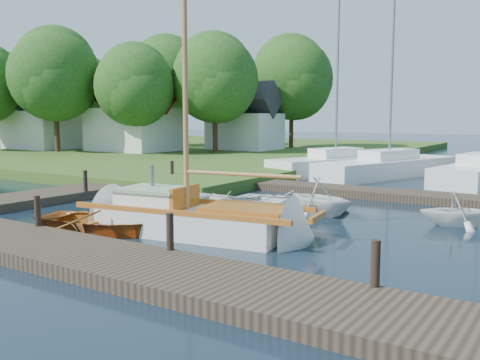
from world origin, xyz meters
The scene contains 29 objects.
ground centered at (0.00, 0.00, 0.00)m, with size 160.00×160.00×0.00m, color black.
near_dock centered at (0.00, -6.00, 0.15)m, with size 18.00×2.20×0.30m, color #2C241B.
left_dock centered at (-8.00, 2.00, 0.15)m, with size 2.20×18.00×0.30m, color #2C241B.
far_dock centered at (2.00, 6.50, 0.15)m, with size 14.00×1.60×0.30m, color #2C241B.
shore centered at (-28.00, 22.00, 0.25)m, with size 50.00×40.00×0.50m, color #32571D.
mooring_post_1 centered at (-3.00, -5.00, 0.70)m, with size 0.16×0.16×0.80m, color black.
mooring_post_2 centered at (1.50, -5.00, 0.70)m, with size 0.16×0.16×0.80m, color black.
mooring_post_3 centered at (6.00, -5.00, 0.70)m, with size 0.16×0.16×0.80m, color black.
mooring_post_4 centered at (-7.00, 0.00, 0.70)m, with size 0.16×0.16×0.80m, color black.
mooring_post_5 centered at (-7.00, 5.00, 0.70)m, with size 0.16×0.16×0.80m, color black.
sailboat centered at (0.32, -2.48, 0.34)m, with size 7.36×3.00×9.83m.
dinghy centered at (-1.94, -3.56, 0.41)m, with size 2.84×3.98×0.82m, color #904F0D.
tender_a centered at (-1.57, 1.21, 0.34)m, with size 2.33×3.27×0.68m, color white.
tender_b centered at (1.81, 1.91, 0.66)m, with size 2.16×2.50×1.32m, color white.
tender_c centered at (0.60, 1.87, 0.39)m, with size 2.68×3.75×0.78m, color white.
tender_d centered at (5.81, 2.54, 0.55)m, with size 1.80×2.09×1.10m, color white.
marina_boat_0 centered at (-2.64, 13.48, 0.58)m, with size 5.02×8.37×11.68m.
marina_boat_1 centered at (0.23, 13.66, 0.56)m, with size 5.08×9.65×10.46m.
marina_boat_2 centered at (4.66, 13.32, 0.57)m, with size 3.29×7.66×10.85m.
house_a centered at (-20.00, 16.00, 2.96)m, with size 6.30×5.00×6.29m.
house_b centered at (-28.00, 14.00, 2.77)m, with size 5.77×4.50×5.79m.
house_c centered at (-14.00, 22.00, 2.58)m, with size 5.25×4.00×5.28m.
tree_1 centered at (-24.00, 12.05, 6.09)m, with size 6.70×6.70×9.20m.
tree_2 centered at (-18.00, 14.05, 5.25)m, with size 5.83×5.75×7.82m.
tree_3 centered at (-14.00, 18.05, 5.81)m, with size 6.41×6.38×8.74m.
tree_4 centered at (-22.00, 22.05, 6.37)m, with size 7.01×7.01×9.66m.
tree_5 centered at (-30.00, 20.05, 5.42)m, with size 6.00×5.94×8.10m.
tree_6 centered at (-36.00, 16.05, 5.64)m, with size 6.24×6.20×8.46m.
tree_7 centered at (-12.00, 26.05, 6.20)m, with size 6.83×6.83×9.38m.
Camera 1 is at (8.88, -13.51, 3.16)m, focal length 40.00 mm.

